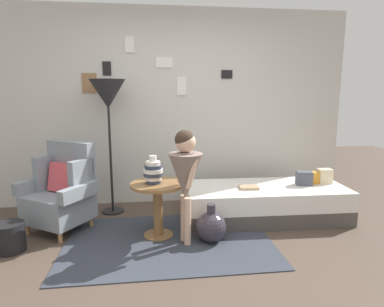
% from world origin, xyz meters
% --- Properties ---
extents(ground_plane, '(12.00, 12.00, 0.00)m').
position_xyz_m(ground_plane, '(0.00, 0.00, 0.00)').
color(ground_plane, '#4C3D33').
extents(gallery_wall, '(4.80, 0.12, 2.60)m').
position_xyz_m(gallery_wall, '(-0.00, 1.95, 1.30)').
color(gallery_wall, beige).
rests_on(gallery_wall, ground).
extents(rug, '(2.09, 1.42, 0.01)m').
position_xyz_m(rug, '(-0.14, 0.60, 0.01)').
color(rug, '#333842').
rests_on(rug, ground).
extents(armchair, '(0.90, 0.85, 0.97)m').
position_xyz_m(armchair, '(-1.28, 1.10, 0.44)').
color(armchair, tan).
rests_on(armchair, ground).
extents(daybed, '(1.92, 0.85, 0.40)m').
position_xyz_m(daybed, '(1.06, 1.10, 0.20)').
color(daybed, '#4C4742').
rests_on(daybed, ground).
extents(pillow_head, '(0.17, 0.13, 0.18)m').
position_xyz_m(pillow_head, '(1.83, 1.15, 0.49)').
color(pillow_head, beige).
rests_on(pillow_head, daybed).
extents(pillow_mid, '(0.20, 0.14, 0.14)m').
position_xyz_m(pillow_mid, '(1.65, 1.16, 0.47)').
color(pillow_mid, orange).
rests_on(pillow_mid, daybed).
extents(pillow_back, '(0.20, 0.15, 0.17)m').
position_xyz_m(pillow_back, '(1.54, 1.10, 0.48)').
color(pillow_back, '#474C56').
rests_on(pillow_back, daybed).
extents(side_table, '(0.57, 0.57, 0.58)m').
position_xyz_m(side_table, '(-0.24, 0.75, 0.42)').
color(side_table, olive).
rests_on(side_table, ground).
extents(vase_striped, '(0.20, 0.20, 0.29)m').
position_xyz_m(vase_striped, '(-0.28, 0.75, 0.71)').
color(vase_striped, '#2D384C').
rests_on(vase_striped, side_table).
extents(floor_lamp, '(0.43, 0.43, 1.66)m').
position_xyz_m(floor_lamp, '(-0.79, 1.56, 1.44)').
color(floor_lamp, black).
rests_on(floor_lamp, ground).
extents(person_child, '(0.34, 0.34, 1.16)m').
position_xyz_m(person_child, '(0.03, 0.55, 0.74)').
color(person_child, '#D8AD8E').
rests_on(person_child, ground).
extents(book_on_daybed, '(0.23, 0.17, 0.03)m').
position_xyz_m(book_on_daybed, '(0.83, 1.04, 0.42)').
color(book_on_daybed, tan).
rests_on(book_on_daybed, daybed).
extents(demijohn_near, '(0.31, 0.31, 0.40)m').
position_xyz_m(demijohn_near, '(0.29, 0.55, 0.16)').
color(demijohn_near, '#332D38').
rests_on(demijohn_near, ground).
extents(magazine_basket, '(0.28, 0.28, 0.28)m').
position_xyz_m(magazine_basket, '(-1.66, 0.59, 0.14)').
color(magazine_basket, black).
rests_on(magazine_basket, ground).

